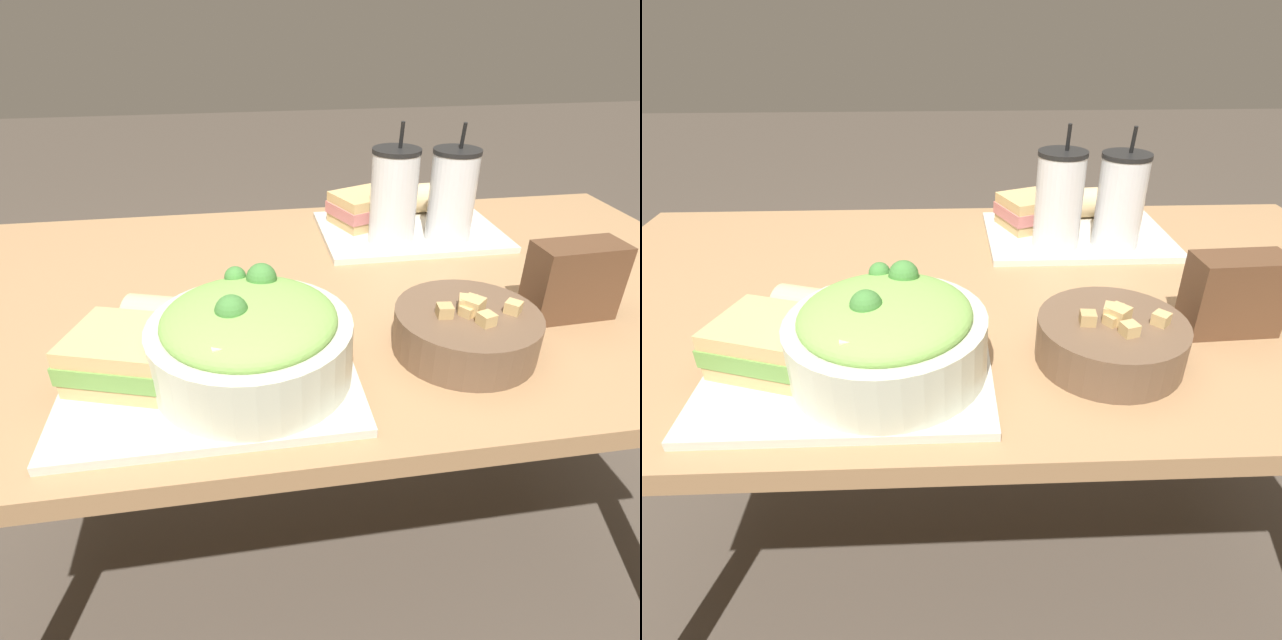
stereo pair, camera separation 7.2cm
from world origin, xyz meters
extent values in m
plane|color=#4C4238|center=(0.00, 0.00, 0.00)|extent=(12.00, 12.00, 0.00)
cube|color=#A37A51|center=(0.00, 0.00, 0.71)|extent=(1.43, 0.80, 0.03)
cylinder|color=#A37A51|center=(-0.66, 0.34, 0.35)|extent=(0.06, 0.06, 0.69)
cylinder|color=#A37A51|center=(0.66, 0.34, 0.35)|extent=(0.06, 0.06, 0.69)
cube|color=beige|center=(-0.20, -0.24, 0.73)|extent=(0.36, 0.26, 0.01)
cube|color=beige|center=(0.20, 0.21, 0.73)|extent=(0.36, 0.26, 0.01)
cylinder|color=beige|center=(-0.15, -0.24, 0.77)|extent=(0.25, 0.25, 0.07)
ellipsoid|color=#7FB251|center=(-0.15, -0.24, 0.82)|extent=(0.21, 0.21, 0.05)
sphere|color=#427F38|center=(-0.13, -0.18, 0.84)|extent=(0.04, 0.04, 0.04)
sphere|color=#427F38|center=(-0.16, -0.16, 0.83)|extent=(0.03, 0.03, 0.03)
sphere|color=#427F38|center=(-0.17, -0.26, 0.84)|extent=(0.04, 0.04, 0.04)
cube|color=beige|center=(-0.18, -0.30, 0.82)|extent=(0.04, 0.06, 0.01)
cube|color=beige|center=(-0.10, -0.24, 0.82)|extent=(0.06, 0.05, 0.01)
cylinder|color=brown|center=(0.14, -0.21, 0.75)|extent=(0.19, 0.19, 0.06)
cylinder|color=#4C2814|center=(0.14, -0.21, 0.78)|extent=(0.18, 0.18, 0.01)
cube|color=tan|center=(0.15, -0.25, 0.79)|extent=(0.02, 0.02, 0.02)
cube|color=tan|center=(0.14, -0.21, 0.79)|extent=(0.03, 0.03, 0.02)
cube|color=tan|center=(0.20, -0.22, 0.79)|extent=(0.03, 0.03, 0.02)
cube|color=tan|center=(0.11, -0.22, 0.79)|extent=(0.02, 0.02, 0.02)
cube|color=tan|center=(0.14, -0.22, 0.79)|extent=(0.02, 0.02, 0.02)
cube|color=tan|center=(0.15, -0.22, 0.79)|extent=(0.04, 0.04, 0.03)
cube|color=tan|center=(-0.29, -0.23, 0.75)|extent=(0.17, 0.15, 0.02)
cube|color=#6B9E47|center=(-0.29, -0.23, 0.77)|extent=(0.18, 0.15, 0.02)
cube|color=tan|center=(-0.29, -0.23, 0.79)|extent=(0.17, 0.15, 0.02)
cylinder|color=#DBBC84|center=(-0.25, -0.14, 0.77)|extent=(0.13, 0.10, 0.06)
cylinder|color=beige|center=(-0.20, -0.16, 0.77)|extent=(0.02, 0.06, 0.06)
cube|color=tan|center=(0.11, 0.26, 0.75)|extent=(0.16, 0.14, 0.02)
cube|color=#C1706B|center=(0.11, 0.26, 0.77)|extent=(0.16, 0.15, 0.02)
cube|color=tan|center=(0.11, 0.26, 0.79)|extent=(0.16, 0.14, 0.02)
cylinder|color=#DBBC84|center=(0.22, 0.30, 0.77)|extent=(0.12, 0.07, 0.06)
cylinder|color=beige|center=(0.27, 0.30, 0.77)|extent=(0.01, 0.06, 0.06)
cylinder|color=silver|center=(0.14, 0.15, 0.82)|extent=(0.09, 0.09, 0.17)
cylinder|color=black|center=(0.14, 0.15, 0.81)|extent=(0.08, 0.08, 0.14)
cylinder|color=black|center=(0.14, 0.15, 0.91)|extent=(0.09, 0.09, 0.01)
cylinder|color=black|center=(0.14, 0.15, 0.93)|extent=(0.01, 0.01, 0.05)
cylinder|color=silver|center=(0.25, 0.15, 0.82)|extent=(0.09, 0.09, 0.16)
cylinder|color=maroon|center=(0.25, 0.15, 0.81)|extent=(0.08, 0.08, 0.13)
cylinder|color=black|center=(0.25, 0.15, 0.90)|extent=(0.09, 0.09, 0.01)
cylinder|color=black|center=(0.26, 0.15, 0.93)|extent=(0.01, 0.01, 0.05)
cube|color=brown|center=(0.33, -0.15, 0.78)|extent=(0.13, 0.07, 0.12)
camera|label=1|loc=(-0.15, -0.79, 1.14)|focal=30.00mm
camera|label=2|loc=(-0.08, -0.80, 1.14)|focal=30.00mm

